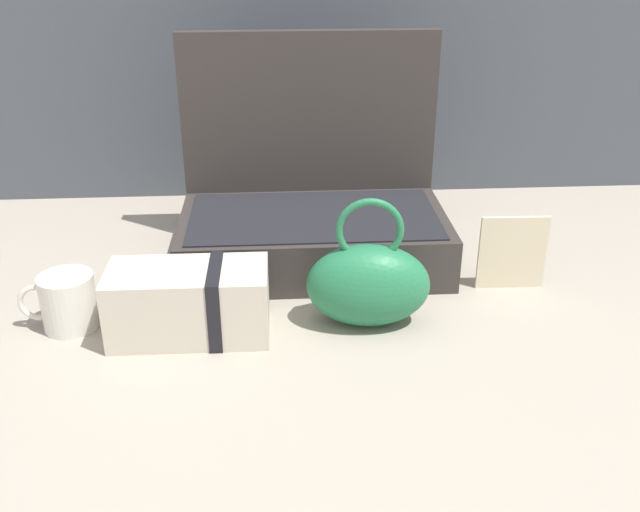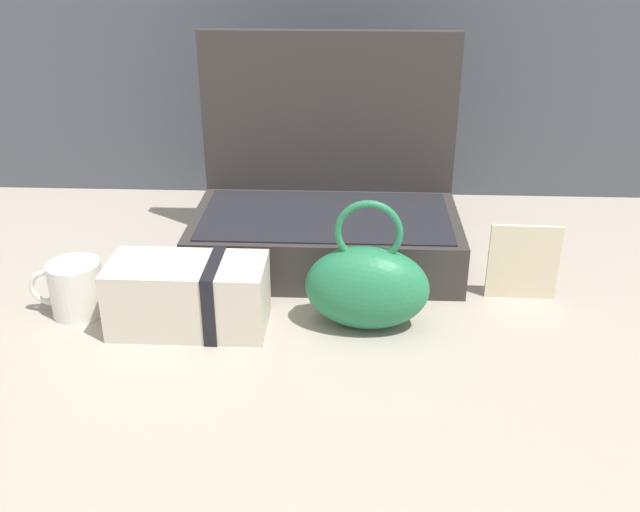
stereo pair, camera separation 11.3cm
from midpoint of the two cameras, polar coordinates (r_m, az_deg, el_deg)
The scene contains 6 objects.
ground_plane at distance 1.20m, azimuth -2.71°, elevation -4.41°, with size 6.00×6.00×0.00m, color #9E9384.
open_suitcase at distance 1.35m, azimuth -3.09°, elevation 3.48°, with size 0.49×0.29×0.40m.
teal_pouch_handbag at distance 1.13m, azimuth 0.97°, elevation -2.22°, with size 0.20×0.12×0.21m.
cream_toiletry_bag at distance 1.14m, azimuth -12.95°, elevation -3.65°, with size 0.24×0.12×0.11m.
coffee_mug at distance 1.22m, azimuth -21.86°, elevation -3.43°, with size 0.12×0.09×0.09m.
info_card_left at distance 1.27m, azimuth 12.49°, elevation 0.20°, with size 0.12×0.01×0.13m, color beige.
Camera 1 is at (-0.07, -1.04, 0.60)m, focal length 40.61 mm.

